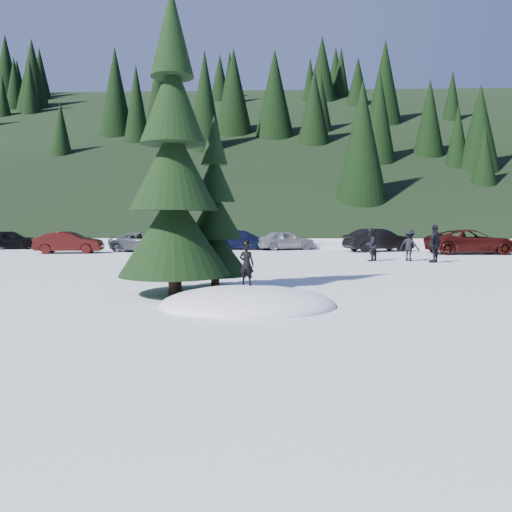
{
  "coord_description": "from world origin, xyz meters",
  "views": [
    {
      "loc": [
        0.67,
        -12.41,
        2.25
      ],
      "look_at": [
        0.14,
        1.99,
        1.1
      ],
      "focal_mm": 35.0,
      "sensor_mm": 36.0,
      "label": 1
    }
  ],
  "objects_px": {
    "car_0": "(10,239)",
    "car_4": "(286,240)",
    "child_skier": "(247,264)",
    "spruce_tall": "(174,179)",
    "car_3": "(243,240)",
    "spruce_short": "(215,221)",
    "adult_1": "(435,244)",
    "car_6": "(471,242)",
    "car_1": "(69,242)",
    "adult_0": "(371,245)",
    "adult_2": "(409,245)",
    "car_5": "(378,240)",
    "car_2": "(146,242)"
  },
  "relations": [
    {
      "from": "car_1",
      "to": "car_5",
      "type": "height_order",
      "value": "car_5"
    },
    {
      "from": "car_1",
      "to": "car_2",
      "type": "bearing_deg",
      "value": -78.61
    },
    {
      "from": "spruce_tall",
      "to": "adult_2",
      "type": "distance_m",
      "value": 14.99
    },
    {
      "from": "car_0",
      "to": "car_6",
      "type": "bearing_deg",
      "value": -111.89
    },
    {
      "from": "car_0",
      "to": "car_1",
      "type": "height_order",
      "value": "car_1"
    },
    {
      "from": "adult_0",
      "to": "car_3",
      "type": "bearing_deg",
      "value": -101.43
    },
    {
      "from": "adult_1",
      "to": "car_3",
      "type": "relative_size",
      "value": 0.41
    },
    {
      "from": "spruce_tall",
      "to": "child_skier",
      "type": "height_order",
      "value": "spruce_tall"
    },
    {
      "from": "adult_2",
      "to": "car_4",
      "type": "bearing_deg",
      "value": -12.95
    },
    {
      "from": "spruce_tall",
      "to": "car_3",
      "type": "xyz_separation_m",
      "value": [
        0.71,
        19.67,
        -2.67
      ]
    },
    {
      "from": "child_skier",
      "to": "car_4",
      "type": "xyz_separation_m",
      "value": [
        1.48,
        20.78,
        -0.36
      ]
    },
    {
      "from": "car_3",
      "to": "spruce_short",
      "type": "bearing_deg",
      "value": -178.15
    },
    {
      "from": "spruce_tall",
      "to": "car_2",
      "type": "xyz_separation_m",
      "value": [
        -5.32,
        17.31,
        -2.69
      ]
    },
    {
      "from": "car_1",
      "to": "car_5",
      "type": "xyz_separation_m",
      "value": [
        19.22,
        2.29,
        0.07
      ]
    },
    {
      "from": "spruce_short",
      "to": "adult_0",
      "type": "height_order",
      "value": "spruce_short"
    },
    {
      "from": "car_1",
      "to": "car_6",
      "type": "distance_m",
      "value": 24.37
    },
    {
      "from": "car_4",
      "to": "adult_2",
      "type": "bearing_deg",
      "value": -161.91
    },
    {
      "from": "spruce_tall",
      "to": "adult_0",
      "type": "bearing_deg",
      "value": 55.01
    },
    {
      "from": "adult_2",
      "to": "car_5",
      "type": "distance_m",
      "value": 6.89
    },
    {
      "from": "car_0",
      "to": "car_4",
      "type": "xyz_separation_m",
      "value": [
        18.98,
        -0.16,
        0.0
      ]
    },
    {
      "from": "adult_1",
      "to": "car_4",
      "type": "xyz_separation_m",
      "value": [
        -7.04,
        9.04,
        -0.27
      ]
    },
    {
      "from": "car_3",
      "to": "car_2",
      "type": "bearing_deg",
      "value": 112.38
    },
    {
      "from": "car_0",
      "to": "car_5",
      "type": "relative_size",
      "value": 0.87
    },
    {
      "from": "spruce_tall",
      "to": "car_4",
      "type": "bearing_deg",
      "value": 79.33
    },
    {
      "from": "child_skier",
      "to": "car_4",
      "type": "distance_m",
      "value": 20.84
    },
    {
      "from": "spruce_short",
      "to": "adult_1",
      "type": "bearing_deg",
      "value": 42.53
    },
    {
      "from": "car_0",
      "to": "car_6",
      "type": "distance_m",
      "value": 30.22
    },
    {
      "from": "spruce_tall",
      "to": "car_4",
      "type": "distance_m",
      "value": 19.83
    },
    {
      "from": "car_3",
      "to": "car_4",
      "type": "distance_m",
      "value": 2.95
    },
    {
      "from": "child_skier",
      "to": "adult_0",
      "type": "relative_size",
      "value": 0.65
    },
    {
      "from": "adult_1",
      "to": "car_3",
      "type": "distance_m",
      "value": 13.7
    },
    {
      "from": "child_skier",
      "to": "car_5",
      "type": "relative_size",
      "value": 0.24
    },
    {
      "from": "car_3",
      "to": "car_6",
      "type": "distance_m",
      "value": 14.42
    },
    {
      "from": "spruce_short",
      "to": "car_3",
      "type": "relative_size",
      "value": 1.19
    },
    {
      "from": "car_0",
      "to": "car_2",
      "type": "distance_m",
      "value": 10.25
    },
    {
      "from": "car_0",
      "to": "spruce_short",
      "type": "bearing_deg",
      "value": -153.51
    },
    {
      "from": "car_6",
      "to": "adult_1",
      "type": "bearing_deg",
      "value": 142.83
    },
    {
      "from": "adult_1",
      "to": "adult_0",
      "type": "bearing_deg",
      "value": -62.65
    },
    {
      "from": "spruce_short",
      "to": "car_6",
      "type": "relative_size",
      "value": 1.03
    },
    {
      "from": "car_5",
      "to": "spruce_short",
      "type": "bearing_deg",
      "value": 132.35
    },
    {
      "from": "child_skier",
      "to": "car_1",
      "type": "distance_m",
      "value": 20.89
    },
    {
      "from": "spruce_short",
      "to": "child_skier",
      "type": "height_order",
      "value": "spruce_short"
    },
    {
      "from": "spruce_tall",
      "to": "car_1",
      "type": "height_order",
      "value": "spruce_tall"
    },
    {
      "from": "spruce_tall",
      "to": "car_0",
      "type": "height_order",
      "value": "spruce_tall"
    },
    {
      "from": "spruce_short",
      "to": "adult_1",
      "type": "relative_size",
      "value": 2.9
    },
    {
      "from": "car_1",
      "to": "car_2",
      "type": "distance_m",
      "value": 4.62
    },
    {
      "from": "adult_2",
      "to": "car_5",
      "type": "xyz_separation_m",
      "value": [
        -0.14,
        6.89,
        -0.07
      ]
    },
    {
      "from": "adult_1",
      "to": "child_skier",
      "type": "bearing_deg",
      "value": 5.7
    },
    {
      "from": "spruce_short",
      "to": "adult_0",
      "type": "relative_size",
      "value": 3.25
    },
    {
      "from": "car_4",
      "to": "car_3",
      "type": "bearing_deg",
      "value": 64.52
    }
  ]
}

